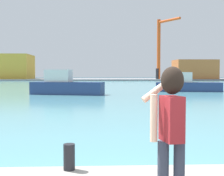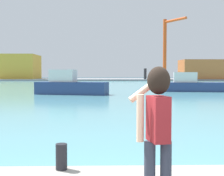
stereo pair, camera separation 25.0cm
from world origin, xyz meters
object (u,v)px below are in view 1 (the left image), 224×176
boat_moored (65,86)px  port_crane (161,44)px  warehouse_left (13,67)px  warehouse_right (195,69)px  boat_moored_2 (186,85)px  person_photographer (171,121)px  harbor_bollard (69,157)px

boat_moored → port_crane: size_ratio=0.45×
boat_moored → port_crane: bearing=84.4°
boat_moored → warehouse_left: 67.05m
warehouse_right → boat_moored: bearing=-118.3°
warehouse_right → boat_moored_2: bearing=-108.4°
boat_moored_2 → boat_moored: bearing=-151.0°
boat_moored_2 → port_crane: size_ratio=0.46×
boat_moored → boat_moored_2: 14.52m
boat_moored → warehouse_left: warehouse_left is taller
person_photographer → harbor_bollard: bearing=30.2°
harbor_bollard → boat_moored: (-2.80, 26.21, 0.16)m
harbor_bollard → boat_moored_2: boat_moored_2 is taller
boat_moored_2 → person_photographer: bearing=-96.3°
warehouse_right → person_photographer: bearing=-107.7°
boat_moored → boat_moored_2: (13.74, 4.70, -0.10)m
person_photographer → warehouse_left: warehouse_left is taller
harbor_bollard → port_crane: 84.58m
person_photographer → boat_moored_2: size_ratio=0.22×
person_photographer → boat_moored_2: boat_moored_2 is taller
person_photographer → harbor_bollard: 2.22m
person_photographer → harbor_bollard: size_ratio=3.89×
person_photographer → port_crane: 85.68m
person_photographer → boat_moored: size_ratio=0.23×
boat_moored_2 → port_crane: 52.52m
warehouse_right → port_crane: 13.34m
warehouse_left → harbor_bollard: bearing=-74.3°
person_photographer → boat_moored: 28.05m
boat_moored → warehouse_right: bearing=76.7°
person_photographer → boat_moored_2: bearing=-28.5°
harbor_bollard → boat_moored: 26.36m
harbor_bollard → warehouse_right: (29.02, 85.20, 2.51)m
warehouse_right → port_crane: size_ratio=0.70×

